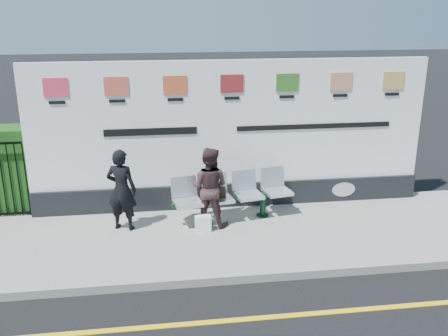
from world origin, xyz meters
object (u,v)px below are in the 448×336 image
at_px(billboard, 231,145).
at_px(bench, 234,208).
at_px(woman_left, 122,190).
at_px(woman_right, 209,187).

xyz_separation_m(billboard, bench, (-0.06, -0.77, -1.05)).
distance_m(billboard, woman_left, 2.40).
height_order(billboard, woman_right, billboard).
xyz_separation_m(billboard, woman_left, (-2.16, -0.89, -0.53)).
distance_m(woman_left, woman_right, 1.61).
bearing_deg(billboard, bench, -94.48).
bearing_deg(woman_right, woman_left, 21.87).
distance_m(billboard, bench, 1.31).
xyz_separation_m(bench, woman_left, (-2.10, -0.12, 0.52)).
bearing_deg(bench, billboard, 75.05).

